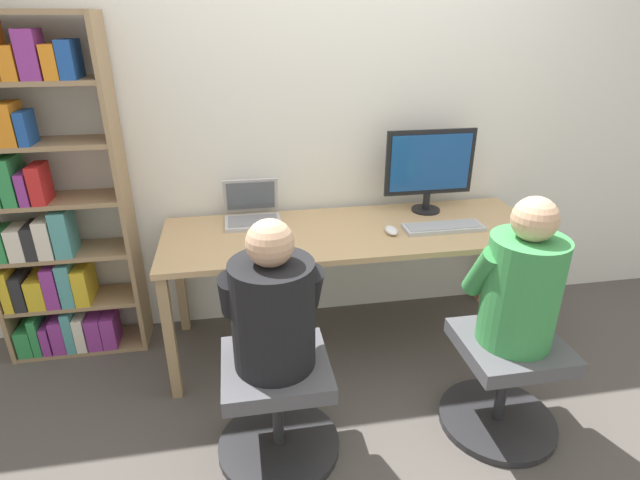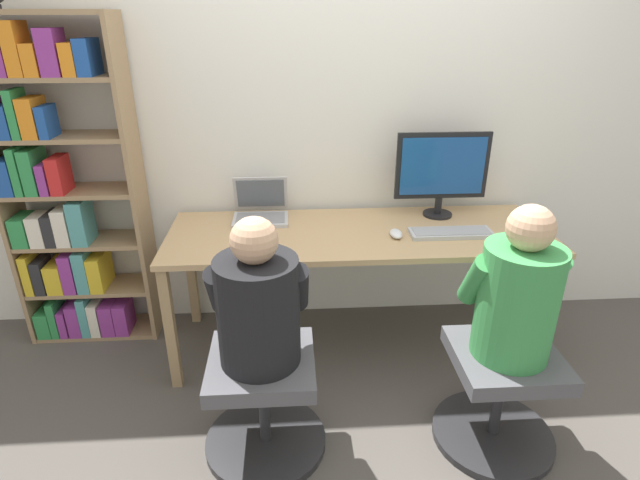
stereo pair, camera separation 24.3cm
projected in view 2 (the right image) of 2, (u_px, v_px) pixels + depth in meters
ground_plane at (363, 381)px, 2.64m from camera, size 14.00×14.00×0.00m
wall_back at (352, 107)px, 2.79m from camera, size 10.00×0.05×2.60m
desk at (358, 242)px, 2.68m from camera, size 2.02×0.69×0.72m
desktop_monitor at (442, 171)px, 2.76m from camera, size 0.52×0.16×0.48m
laptop at (261, 211)px, 2.80m from camera, size 0.31×0.27×0.22m
keyboard at (451, 233)px, 2.60m from camera, size 0.43×0.14×0.03m
computer_mouse_by_keyboard at (396, 234)px, 2.58m from camera, size 0.06×0.11×0.03m
office_chair_left at (499, 394)px, 2.19m from camera, size 0.54×0.54×0.48m
office_chair_right at (264, 400)px, 2.15m from camera, size 0.54×0.54×0.48m
person_at_monitor at (518, 294)px, 1.98m from camera, size 0.39×0.33×0.66m
person_at_laptop at (258, 303)px, 1.95m from camera, size 0.40×0.33×0.63m
bookshelf at (62, 201)px, 2.70m from camera, size 0.72×0.26×1.79m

